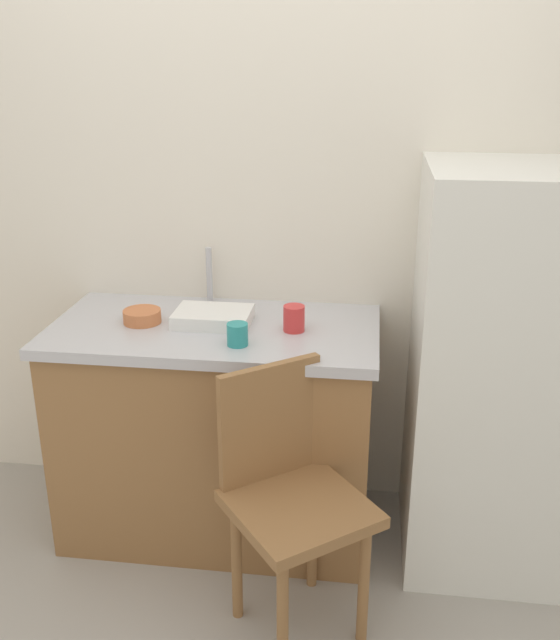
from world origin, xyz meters
TOP-DOWN VIEW (x-y plane):
  - back_wall at (0.00, 1.00)m, footprint 4.80×0.10m
  - cabinet_base at (-0.15, 0.65)m, footprint 1.17×0.60m
  - countertop at (-0.15, 0.65)m, footprint 1.21×0.64m
  - faucet at (-0.22, 0.90)m, footprint 0.02×0.02m
  - refrigerator at (0.86, 0.64)m, footprint 0.56×0.61m
  - chair at (0.19, 0.17)m, footprint 0.56×0.56m
  - dish_tray at (-0.16, 0.67)m, footprint 0.28×0.20m
  - terracotta_bowl at (-0.42, 0.64)m, footprint 0.14×0.14m
  - cup_teal at (-0.03, 0.47)m, footprint 0.07×0.07m
  - cup_red at (0.15, 0.63)m, footprint 0.08×0.08m

SIDE VIEW (x-z plane):
  - cabinet_base at x=-0.15m, z-range 0.00..0.83m
  - chair at x=0.19m, z-range 0.05..0.94m
  - refrigerator at x=0.86m, z-range 0.00..1.47m
  - countertop at x=-0.15m, z-range 0.83..0.87m
  - terracotta_bowl at x=-0.42m, z-range 0.87..0.91m
  - dish_tray at x=-0.16m, z-range 0.87..0.92m
  - cup_teal at x=-0.03m, z-range 0.87..0.94m
  - cup_red at x=0.15m, z-range 0.87..0.96m
  - faucet at x=-0.22m, z-range 0.87..1.09m
  - back_wall at x=0.00m, z-range 0.00..2.52m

